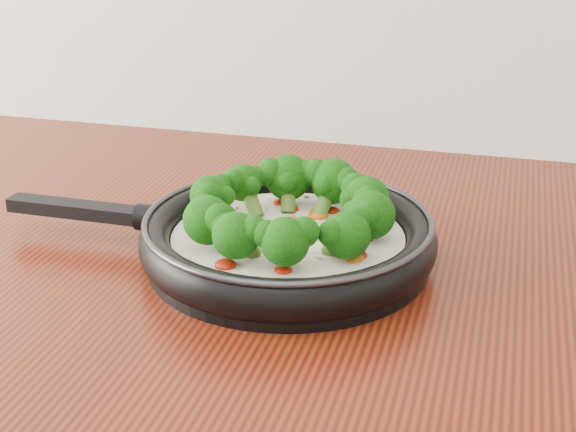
# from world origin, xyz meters

# --- Properties ---
(skillet) EXTENTS (0.46, 0.29, 0.09)m
(skillet) POSITION_xyz_m (-0.03, 1.10, 0.93)
(skillet) COLOR black
(skillet) RESTS_ON counter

